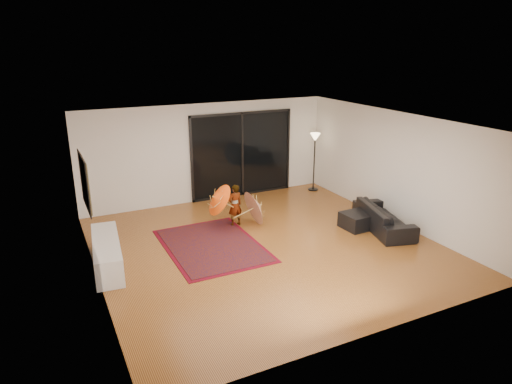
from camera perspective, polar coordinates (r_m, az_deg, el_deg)
floor at (r=10.01m, az=1.31°, el=-6.80°), size 7.00×7.00×0.00m
ceiling at (r=9.20m, az=1.44°, el=8.62°), size 7.00×7.00×0.00m
wall_back at (r=12.62m, az=-5.99°, el=4.92°), size 7.00×0.00×7.00m
wall_front at (r=6.83m, az=15.15°, el=-7.48°), size 7.00×0.00×7.00m
wall_left at (r=8.57m, az=-19.89°, el=-2.58°), size 0.00×7.00×7.00m
wall_right at (r=11.50m, az=17.06°, el=2.89°), size 0.00×7.00×7.00m
sliding_door at (r=12.99m, az=-1.77°, el=4.72°), size 3.06×0.07×2.40m
painting at (r=9.43m, az=-20.62°, el=1.12°), size 0.04×1.28×1.08m
media_console at (r=9.53m, az=-18.13°, el=-7.30°), size 0.70×2.04×0.56m
speaker at (r=9.00m, az=-17.42°, el=-9.63°), size 0.30×0.30×0.31m
persian_rug at (r=10.08m, az=-5.49°, el=-6.66°), size 1.96×2.74×0.02m
sofa at (r=11.23m, az=15.65°, el=-3.05°), size 1.29×2.13×0.58m
ottoman at (r=11.15m, az=12.48°, el=-3.52°), size 0.68×0.68×0.37m
floor_lamp at (r=13.49m, az=7.36°, el=5.78°), size 0.30×0.30×1.72m
child at (r=10.95m, az=-2.65°, el=-1.65°), size 0.41×0.30×1.03m
parasol_orange at (r=10.64m, az=-5.27°, el=-1.06°), size 0.59×0.79×0.86m
parasol_white at (r=11.06m, az=0.51°, el=-1.48°), size 0.53×0.87×0.91m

